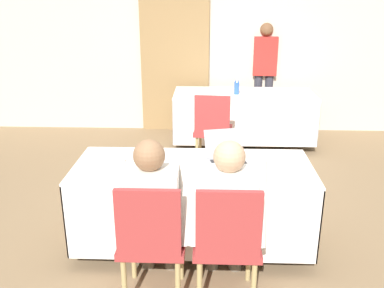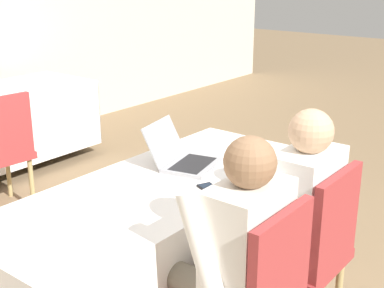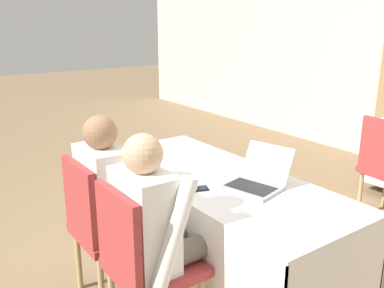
{
  "view_description": "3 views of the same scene",
  "coord_description": "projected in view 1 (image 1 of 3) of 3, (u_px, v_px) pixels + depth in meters",
  "views": [
    {
      "loc": [
        0.11,
        -3.1,
        2.03
      ],
      "look_at": [
        0.0,
        -0.2,
        0.98
      ],
      "focal_mm": 40.0,
      "sensor_mm": 36.0,
      "label": 1
    },
    {
      "loc": [
        -1.82,
        -1.64,
        1.75
      ],
      "look_at": [
        0.0,
        -0.2,
        0.98
      ],
      "focal_mm": 50.0,
      "sensor_mm": 36.0,
      "label": 2
    },
    {
      "loc": [
        1.96,
        -1.6,
        1.69
      ],
      "look_at": [
        0.0,
        -0.2,
        0.98
      ],
      "focal_mm": 40.0,
      "sensor_mm": 36.0,
      "label": 3
    }
  ],
  "objects": [
    {
      "name": "water_bottle",
      "position": [
        237.0,
        86.0,
        5.61
      ],
      "size": [
        0.07,
        0.07,
        0.23
      ],
      "color": "#2D5BB7",
      "rests_on": "conference_table_far"
    },
    {
      "name": "chair_near_right",
      "position": [
        227.0,
        239.0,
        2.77
      ],
      "size": [
        0.44,
        0.44,
        0.91
      ],
      "rotation": [
        0.0,
        0.0,
        3.14
      ],
      "color": "tan",
      "rests_on": "ground_plane"
    },
    {
      "name": "conference_table_far",
      "position": [
        244.0,
        106.0,
        5.77
      ],
      "size": [
        1.87,
        0.77,
        0.73
      ],
      "color": "white",
      "rests_on": "ground_plane"
    },
    {
      "name": "cell_phone",
      "position": [
        204.0,
        177.0,
        3.13
      ],
      "size": [
        0.12,
        0.16,
        0.01
      ],
      "rotation": [
        0.0,
        0.0,
        -0.4
      ],
      "color": "black",
      "rests_on": "conference_table_near"
    },
    {
      "name": "ground_plane",
      "position": [
        193.0,
        245.0,
        3.6
      ],
      "size": [
        24.0,
        24.0,
        0.0
      ],
      "primitive_type": "plane",
      "color": "#846B4C"
    },
    {
      "name": "conference_table_near",
      "position": [
        193.0,
        185.0,
        3.41
      ],
      "size": [
        1.87,
        0.77,
        0.73
      ],
      "color": "white",
      "rests_on": "ground_plane"
    },
    {
      "name": "paper_beside_laptop",
      "position": [
        249.0,
        160.0,
        3.45
      ],
      "size": [
        0.26,
        0.33,
        0.0
      ],
      "rotation": [
        0.0,
        0.0,
        0.17
      ],
      "color": "white",
      "rests_on": "conference_table_near"
    },
    {
      "name": "chair_near_left",
      "position": [
        152.0,
        237.0,
        2.79
      ],
      "size": [
        0.44,
        0.44,
        0.91
      ],
      "rotation": [
        0.0,
        0.0,
        3.14
      ],
      "color": "tan",
      "rests_on": "ground_plane"
    },
    {
      "name": "person_red_shirt",
      "position": [
        264.0,
        70.0,
        6.28
      ],
      "size": [
        0.35,
        0.22,
        1.59
      ],
      "rotation": [
        0.0,
        0.0,
        -0.05
      ],
      "color": "#33333D",
      "rests_on": "ground_plane"
    },
    {
      "name": "chair_far_spare",
      "position": [
        213.0,
        127.0,
        5.04
      ],
      "size": [
        0.48,
        0.48,
        0.91
      ],
      "rotation": [
        0.0,
        0.0,
        3.05
      ],
      "color": "tan",
      "rests_on": "ground_plane"
    },
    {
      "name": "person_checkered_shirt",
      "position": [
        153.0,
        208.0,
        2.83
      ],
      "size": [
        0.5,
        0.52,
        1.17
      ],
      "rotation": [
        0.0,
        0.0,
        3.14
      ],
      "color": "#665B4C",
      "rests_on": "ground_plane"
    },
    {
      "name": "wall_back",
      "position": [
        201.0,
        39.0,
        6.19
      ],
      "size": [
        12.0,
        0.06,
        2.7
      ],
      "color": "beige",
      "rests_on": "ground_plane"
    },
    {
      "name": "curtain_panel",
      "position": [
        175.0,
        42.0,
        6.16
      ],
      "size": [
        1.0,
        0.04,
        2.65
      ],
      "color": "olive",
      "rests_on": "ground_plane"
    },
    {
      "name": "laptop",
      "position": [
        227.0,
        157.0,
        3.4
      ],
      "size": [
        0.38,
        0.41,
        0.23
      ],
      "rotation": [
        0.0,
        0.0,
        0.24
      ],
      "color": "#99999E",
      "rests_on": "conference_table_near"
    },
    {
      "name": "person_white_shirt",
      "position": [
        227.0,
        209.0,
        2.82
      ],
      "size": [
        0.5,
        0.52,
        1.17
      ],
      "rotation": [
        0.0,
        0.0,
        3.14
      ],
      "color": "#665B4C",
      "rests_on": "ground_plane"
    }
  ]
}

